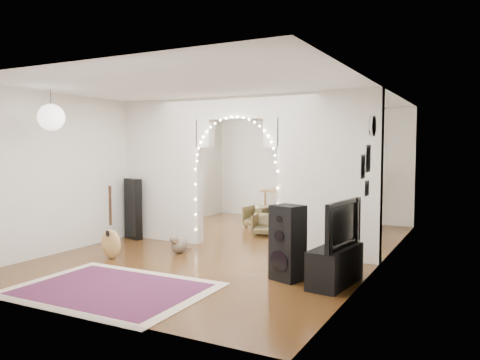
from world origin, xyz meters
The scene contains 25 objects.
floor centered at (0.00, 0.00, 0.00)m, with size 7.50×7.50×0.00m, color black.
ceiling centered at (0.00, 0.00, 2.70)m, with size 5.00×7.50×0.02m, color white.
wall_back centered at (0.00, 3.75, 1.35)m, with size 5.00×0.02×2.70m, color silver.
wall_front centered at (0.00, -3.75, 1.35)m, with size 5.00×0.02×2.70m, color silver.
wall_left centered at (-2.50, 0.00, 1.35)m, with size 0.02×7.50×2.70m, color silver.
wall_right centered at (2.50, 0.00, 1.35)m, with size 0.02×7.50×2.70m, color silver.
divider_wall centered at (0.00, 0.00, 1.42)m, with size 5.00×0.20×2.70m.
fairy_lights centered at (0.00, -0.13, 1.55)m, with size 1.64×0.04×1.60m, color #FFEABF, non-canonical shape.
window centered at (-2.47, 1.80, 1.50)m, with size 0.04×1.20×1.40m, color white.
wall_clock centered at (2.48, -0.60, 2.10)m, with size 0.31×0.31×0.03m, color white.
picture_frames centered at (2.48, -1.00, 1.50)m, with size 0.02×0.50×0.70m, color white, non-canonical shape.
paper_lantern centered at (-1.90, -2.40, 2.25)m, with size 0.40×0.40×0.40m, color white.
ceiling_fan centered at (0.00, 2.00, 2.40)m, with size 1.10×1.10×0.30m, color #C49141, non-canonical shape.
area_rug centered at (-0.24, -2.96, 0.01)m, with size 2.45×1.84×0.02m, color maroon.
guitar_case centered at (-2.20, -0.25, 0.59)m, with size 0.45×0.15×1.19m, color black.
acoustic_guitar centered at (-1.42, -1.71, 0.44)m, with size 0.42×0.30×1.01m.
tabby_cat centered at (-0.68, -0.87, 0.15)m, with size 0.24×0.55×0.37m.
floor_speaker centered at (1.56, -1.50, 0.51)m, with size 0.48×0.45×1.02m.
media_console centered at (2.20, -1.41, 0.25)m, with size 0.40×1.00×0.50m, color black.
tv centered at (2.20, -1.41, 0.81)m, with size 1.07×0.14×0.62m, color black.
bookcase centered at (0.23, 3.30, 0.72)m, with size 1.40×0.35×1.44m, color beige.
dining_table centered at (-0.34, 3.34, 0.68)m, with size 1.31×0.98×0.76m.
flower_vase centered at (-0.34, 3.34, 0.85)m, with size 0.18×0.18×0.19m, color silver.
dining_chair_left centered at (-0.59, 2.06, 0.24)m, with size 0.52×0.54×0.49m, color brown.
dining_chair_right centered at (-0.08, 1.32, 0.22)m, with size 0.46×0.47×0.43m, color brown.
Camera 1 is at (3.91, -7.32, 1.80)m, focal length 35.00 mm.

